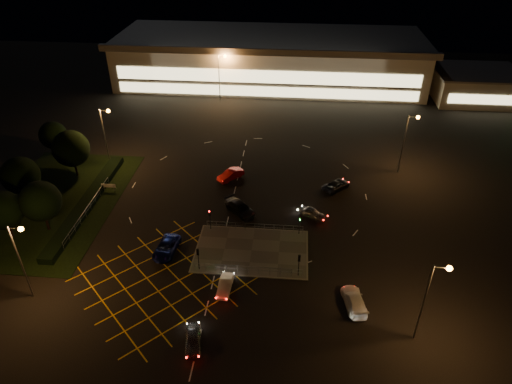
# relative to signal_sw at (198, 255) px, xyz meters

# --- Properties ---
(ground) EXTENTS (180.00, 180.00, 0.00)m
(ground) POSITION_rel_signal_sw_xyz_m (4.00, 5.99, -2.37)
(ground) COLOR black
(ground) RESTS_ON ground
(pedestrian_island) EXTENTS (14.00, 9.00, 0.12)m
(pedestrian_island) POSITION_rel_signal_sw_xyz_m (6.00, 3.99, -2.31)
(pedestrian_island) COLOR #4C4944
(pedestrian_island) RESTS_ON ground
(grass_verge) EXTENTS (18.00, 30.00, 0.08)m
(grass_verge) POSITION_rel_signal_sw_xyz_m (-24.00, 11.99, -2.33)
(grass_verge) COLOR black
(grass_verge) RESTS_ON ground
(hedge) EXTENTS (2.00, 26.00, 1.00)m
(hedge) POSITION_rel_signal_sw_xyz_m (-19.00, 11.99, -1.87)
(hedge) COLOR black
(hedge) RESTS_ON ground
(supermarket) EXTENTS (72.00, 26.50, 10.50)m
(supermarket) POSITION_rel_signal_sw_xyz_m (4.00, 67.95, 2.95)
(supermarket) COLOR beige
(supermarket) RESTS_ON ground
(retail_unit_a) EXTENTS (18.80, 14.80, 6.35)m
(retail_unit_a) POSITION_rel_signal_sw_xyz_m (50.00, 59.97, 0.85)
(retail_unit_a) COLOR beige
(retail_unit_a) RESTS_ON ground
(streetlight_sw) EXTENTS (1.78, 0.56, 10.03)m
(streetlight_sw) POSITION_rel_signal_sw_xyz_m (-17.56, -6.01, 4.20)
(streetlight_sw) COLOR slate
(streetlight_sw) RESTS_ON ground
(streetlight_se) EXTENTS (1.78, 0.56, 10.03)m
(streetlight_se) POSITION_rel_signal_sw_xyz_m (24.44, -8.01, 4.20)
(streetlight_se) COLOR slate
(streetlight_se) RESTS_ON ground
(streetlight_nw) EXTENTS (1.78, 0.56, 10.03)m
(streetlight_nw) POSITION_rel_signal_sw_xyz_m (-19.56, 23.99, 4.20)
(streetlight_nw) COLOR slate
(streetlight_nw) RESTS_ON ground
(streetlight_ne) EXTENTS (1.78, 0.56, 10.03)m
(streetlight_ne) POSITION_rel_signal_sw_xyz_m (28.44, 25.99, 4.20)
(streetlight_ne) COLOR slate
(streetlight_ne) RESTS_ON ground
(streetlight_far_left) EXTENTS (1.78, 0.56, 10.03)m
(streetlight_far_left) POSITION_rel_signal_sw_xyz_m (-5.56, 53.99, 4.20)
(streetlight_far_left) COLOR slate
(streetlight_far_left) RESTS_ON ground
(streetlight_far_right) EXTENTS (1.78, 0.56, 10.03)m
(streetlight_far_right) POSITION_rel_signal_sw_xyz_m (34.44, 55.99, 4.20)
(streetlight_far_right) COLOR slate
(streetlight_far_right) RESTS_ON ground
(signal_sw) EXTENTS (0.28, 0.30, 3.15)m
(signal_sw) POSITION_rel_signal_sw_xyz_m (0.00, 0.00, 0.00)
(signal_sw) COLOR black
(signal_sw) RESTS_ON pedestrian_island
(signal_se) EXTENTS (0.28, 0.30, 3.15)m
(signal_se) POSITION_rel_signal_sw_xyz_m (12.00, 0.00, 0.00)
(signal_se) COLOR black
(signal_se) RESTS_ON pedestrian_island
(signal_nw) EXTENTS (0.28, 0.30, 3.15)m
(signal_nw) POSITION_rel_signal_sw_xyz_m (0.00, 7.99, 0.00)
(signal_nw) COLOR black
(signal_nw) RESTS_ON pedestrian_island
(signal_ne) EXTENTS (0.28, 0.30, 3.15)m
(signal_ne) POSITION_rel_signal_sw_xyz_m (12.00, 7.99, 0.00)
(signal_ne) COLOR black
(signal_ne) RESTS_ON pedestrian_island
(tree_a) EXTENTS (5.04, 5.04, 6.86)m
(tree_a) POSITION_rel_signal_sw_xyz_m (-26.00, 3.99, 1.97)
(tree_a) COLOR black
(tree_a) RESTS_ON ground
(tree_b) EXTENTS (5.40, 5.40, 7.35)m
(tree_b) POSITION_rel_signal_sw_xyz_m (-28.00, 11.99, 2.28)
(tree_b) COLOR black
(tree_b) RESTS_ON ground
(tree_c) EXTENTS (5.76, 5.76, 7.84)m
(tree_c) POSITION_rel_signal_sw_xyz_m (-24.00, 19.99, 2.59)
(tree_c) COLOR black
(tree_c) RESTS_ON ground
(tree_d) EXTENTS (4.68, 4.68, 6.37)m
(tree_d) POSITION_rel_signal_sw_xyz_m (-30.00, 25.99, 1.65)
(tree_d) COLOR black
(tree_d) RESTS_ON ground
(tree_e) EXTENTS (5.40, 5.40, 7.35)m
(tree_e) POSITION_rel_signal_sw_xyz_m (-22.00, 5.99, 2.28)
(tree_e) COLOR black
(tree_e) RESTS_ON ground
(car_near_silver) EXTENTS (2.38, 4.26, 1.37)m
(car_near_silver) POSITION_rel_signal_sw_xyz_m (1.51, -10.86, -1.68)
(car_near_silver) COLOR #A2A4A9
(car_near_silver) RESTS_ON ground
(car_queue_white) EXTENTS (1.59, 4.00, 1.29)m
(car_queue_white) POSITION_rel_signal_sw_xyz_m (3.64, -3.01, -1.72)
(car_queue_white) COLOR white
(car_queue_white) RESTS_ON ground
(car_left_blue) EXTENTS (2.95, 5.47, 1.46)m
(car_left_blue) POSITION_rel_signal_sw_xyz_m (-4.75, 2.89, -1.64)
(car_left_blue) COLOR navy
(car_left_blue) RESTS_ON ground
(car_far_dkgrey) EXTENTS (5.37, 5.43, 1.58)m
(car_far_dkgrey) POSITION_rel_signal_sw_xyz_m (3.54, 12.28, -1.58)
(car_far_dkgrey) COLOR black
(car_far_dkgrey) RESTS_ON ground
(car_right_silver) EXTENTS (4.08, 3.31, 1.31)m
(car_right_silver) POSITION_rel_signal_sw_xyz_m (13.83, 12.17, -1.71)
(car_right_silver) COLOR #A2A5A9
(car_right_silver) RESTS_ON ground
(car_circ_red) EXTENTS (4.27, 4.49, 1.52)m
(car_circ_red) POSITION_rel_signal_sw_xyz_m (0.89, 21.29, -1.61)
(car_circ_red) COLOR maroon
(car_circ_red) RESTS_ON ground
(car_east_grey) EXTENTS (4.94, 4.87, 1.32)m
(car_east_grey) POSITION_rel_signal_sw_xyz_m (17.60, 19.85, -1.71)
(car_east_grey) COLOR black
(car_east_grey) RESTS_ON ground
(car_approach_white) EXTENTS (2.97, 5.43, 1.49)m
(car_approach_white) POSITION_rel_signal_sw_xyz_m (18.20, -4.07, -1.62)
(car_approach_white) COLOR #BBBBBB
(car_approach_white) RESTS_ON ground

